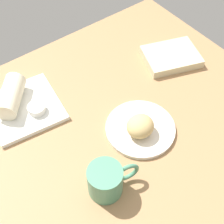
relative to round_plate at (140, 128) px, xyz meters
The scene contains 8 objects.
dining_table 9.95cm from the round_plate, 117.88° to the left, with size 110.00×90.00×4.00cm, color #9E754C.
round_plate is the anchor object (origin of this frame).
scone_pastry 4.23cm from the round_plate, 138.81° to the right, with size 8.65×8.04×6.22cm, color tan.
square_plate 38.73cm from the round_plate, 130.78° to the left, with size 22.48×22.48×1.60cm, color white.
sauce_cup 33.82cm from the round_plate, 132.20° to the left, with size 5.70×5.70×2.39cm.
breakfast_wrap 42.95cm from the round_plate, 129.88° to the left, with size 6.96×6.96×14.86cm, color beige.
book_stack 34.76cm from the round_plate, 30.67° to the left, with size 23.74×20.93×3.13cm.
coffee_mug 22.80cm from the round_plate, 154.61° to the right, with size 14.62×9.57×9.86cm.
Camera 1 is at (-37.46, -49.33, 87.49)cm, focal length 51.47 mm.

